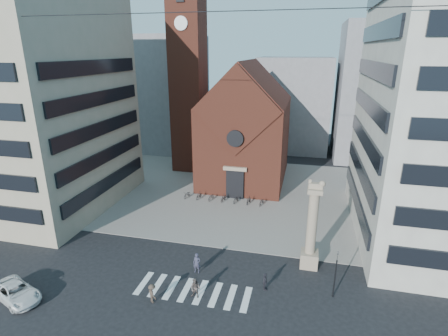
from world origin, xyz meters
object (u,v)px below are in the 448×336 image
at_px(traffic_light, 335,273).
at_px(white_car, 16,292).
at_px(pedestrian_0, 197,263).
at_px(scooter_0, 187,195).
at_px(pedestrian_2, 265,282).
at_px(lion_column, 311,233).
at_px(pedestrian_1, 195,288).

xyz_separation_m(traffic_light, white_car, (-25.15, -6.32, -1.61)).
bearing_deg(pedestrian_0, scooter_0, 113.14).
relative_size(pedestrian_0, pedestrian_2, 1.20).
bearing_deg(scooter_0, white_car, -96.31).
bearing_deg(white_car, traffic_light, -54.75).
bearing_deg(traffic_light, scooter_0, 138.15).
bearing_deg(pedestrian_2, traffic_light, -102.69).
bearing_deg(traffic_light, pedestrian_0, 177.22).
height_order(lion_column, white_car, lion_column).
height_order(pedestrian_2, scooter_0, pedestrian_2).
relative_size(traffic_light, pedestrian_1, 2.42).
bearing_deg(lion_column, pedestrian_2, -129.28).
height_order(lion_column, traffic_light, lion_column).
bearing_deg(pedestrian_0, pedestrian_1, -73.32).
height_order(white_car, pedestrian_0, pedestrian_0).
bearing_deg(pedestrian_2, pedestrian_1, 96.15).
distance_m(lion_column, traffic_light, 4.62).
relative_size(pedestrian_1, scooter_0, 1.05).
distance_m(white_car, pedestrian_2, 20.41).
relative_size(lion_column, pedestrian_0, 4.47).
xyz_separation_m(traffic_light, scooter_0, (-18.40, 16.48, -1.80)).
xyz_separation_m(traffic_light, pedestrian_0, (-11.93, 0.58, -1.32)).
distance_m(white_car, pedestrian_1, 14.60).
bearing_deg(pedestrian_1, traffic_light, 24.11).
relative_size(traffic_light, scooter_0, 2.55).
height_order(white_car, pedestrian_1, pedestrian_1).
distance_m(pedestrian_0, scooter_0, 17.18).
xyz_separation_m(pedestrian_2, scooter_0, (-12.80, 16.90, -0.31)).
bearing_deg(pedestrian_2, lion_column, -56.23).
xyz_separation_m(white_car, scooter_0, (6.74, 22.80, -0.19)).
bearing_deg(pedestrian_1, scooter_0, 121.31).
relative_size(traffic_light, pedestrian_2, 2.67).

